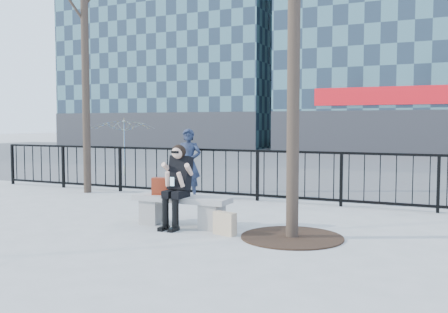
% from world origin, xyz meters
% --- Properties ---
extents(ground, '(120.00, 120.00, 0.00)m').
position_xyz_m(ground, '(0.00, 0.00, 0.00)').
color(ground, gray).
rests_on(ground, ground).
extents(street_surface, '(60.00, 23.00, 0.01)m').
position_xyz_m(street_surface, '(0.00, 15.00, 0.00)').
color(street_surface, '#474747').
rests_on(street_surface, ground).
extents(railing, '(14.00, 0.06, 1.10)m').
position_xyz_m(railing, '(0.00, 3.00, 0.55)').
color(railing, black).
rests_on(railing, ground).
extents(tree_grate, '(1.50, 1.50, 0.02)m').
position_xyz_m(tree_grate, '(1.90, -0.10, 0.01)').
color(tree_grate, black).
rests_on(tree_grate, ground).
extents(bench_main, '(1.65, 0.46, 0.49)m').
position_xyz_m(bench_main, '(0.00, 0.00, 0.30)').
color(bench_main, gray).
rests_on(bench_main, ground).
extents(seated_woman, '(0.50, 0.64, 1.34)m').
position_xyz_m(seated_woman, '(0.00, -0.16, 0.67)').
color(seated_woman, black).
rests_on(seated_woman, ground).
extents(handbag, '(0.38, 0.28, 0.28)m').
position_xyz_m(handbag, '(-0.37, 0.02, 0.63)').
color(handbag, maroon).
rests_on(handbag, bench_main).
extents(shopping_bag, '(0.39, 0.23, 0.34)m').
position_xyz_m(shopping_bag, '(0.92, -0.32, 0.17)').
color(shopping_bag, beige).
rests_on(shopping_bag, ground).
extents(standing_man, '(0.62, 0.46, 1.56)m').
position_xyz_m(standing_man, '(-1.30, 2.65, 0.78)').
color(standing_man, black).
rests_on(standing_man, ground).
extents(vendor_umbrella, '(2.42, 2.45, 1.85)m').
position_xyz_m(vendor_umbrella, '(-5.58, 6.14, 0.93)').
color(vendor_umbrella, gold).
rests_on(vendor_umbrella, ground).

